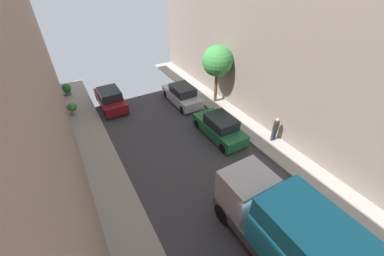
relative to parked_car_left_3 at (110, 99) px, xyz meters
The scene contains 10 objects.
ground 15.64m from the parked_car_left_3, 80.05° to the right, with size 32.00×32.00×0.00m, color #38383D.
sidewalk_right 17.22m from the parked_car_left_3, 63.41° to the right, with size 2.00×44.00×0.15m, color gray.
parked_car_left_3 is the anchor object (origin of this frame).
parked_car_right_2 9.47m from the parked_car_left_3, 55.25° to the right, with size 1.78×4.20×1.57m.
parked_car_right_3 5.90m from the parked_car_left_3, 23.81° to the right, with size 1.78×4.20×1.57m.
delivery_truck 16.21m from the parked_car_left_3, 80.39° to the right, with size 2.26×6.60×3.38m.
pedestrian 12.98m from the parked_car_left_3, 51.18° to the right, with size 0.40×0.36×1.72m.
street_tree_1 9.17m from the parked_car_left_3, 25.68° to the right, with size 2.41×2.41×4.70m.
potted_plant_2 4.71m from the parked_car_left_3, 127.14° to the left, with size 0.76×0.76×1.03m.
potted_plant_5 2.92m from the parked_car_left_3, behind, with size 0.68×0.68×0.93m.
Camera 1 is at (-5.47, -2.59, 10.04)m, focal length 21.88 mm.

